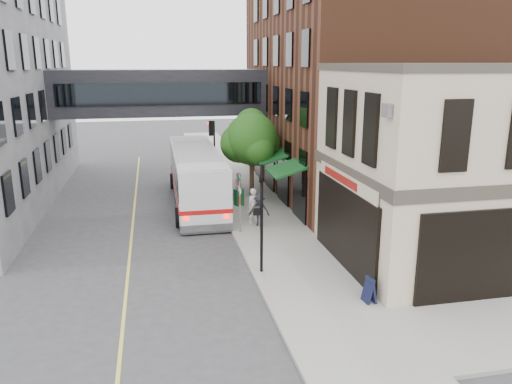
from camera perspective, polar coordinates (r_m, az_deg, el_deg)
name	(u,v)px	position (r m, az deg, el deg)	size (l,w,h in m)	color
ground	(262,297)	(18.99, 0.75, -11.93)	(120.00, 120.00, 0.00)	#38383A
sidewalk_main	(246,196)	(32.23, -1.18, -0.50)	(4.00, 60.00, 0.15)	gray
corner_building	(458,166)	(22.90, 22.13, 2.78)	(10.19, 8.12, 8.45)	beige
brick_building	(361,85)	(34.45, 11.88, 11.84)	(13.76, 18.00, 14.00)	#4E2918
skyway_bridge	(161,93)	(34.64, -10.81, 11.10)	(14.00, 3.18, 3.00)	black
traffic_signal_near	(261,205)	(19.80, 0.56, -1.52)	(0.44, 0.22, 4.60)	black
traffic_signal_far	(212,140)	(34.20, -5.03, 5.92)	(0.53, 0.28, 4.50)	black
street_sign_pole	(240,198)	(24.82, -1.86, -0.70)	(0.08, 0.75, 3.00)	gray
street_tree	(251,139)	(30.72, -0.59, 6.07)	(3.80, 3.20, 5.60)	#382619
lane_marking	(133,223)	(27.93, -13.90, -3.49)	(0.12, 40.00, 0.01)	#D8CC4C
bus	(196,174)	(30.74, -6.87, 2.04)	(3.06, 12.25, 3.29)	silver
pedestrian_a	(254,206)	(26.52, -0.26, -1.58)	(0.68, 0.45, 1.87)	silver
pedestrian_b	(240,186)	(31.00, -1.89, 0.64)	(0.82, 0.64, 1.69)	pink
pedestrian_c	(259,210)	(26.03, 0.38, -2.10)	(1.09, 0.63, 1.69)	black
newspaper_box	(239,197)	(29.88, -1.98, -0.59)	(0.49, 0.44, 0.98)	#14592A
sandwich_board	(369,290)	(18.58, 12.84, -10.84)	(0.34, 0.52, 0.93)	black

